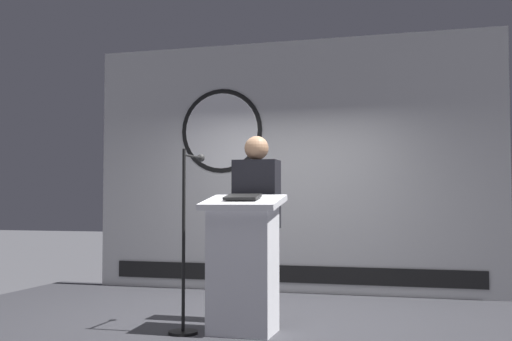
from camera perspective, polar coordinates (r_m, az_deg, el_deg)
name	(u,v)px	position (r m, az deg, el deg)	size (l,w,h in m)	color
stage_platform	(247,337)	(5.86, -0.85, -14.97)	(6.40, 4.00, 0.30)	#333338
banner_display	(289,166)	(7.54, 2.99, 0.40)	(4.96, 0.12, 3.02)	silver
podium	(243,264)	(5.21, -1.19, -8.55)	(0.64, 0.50, 1.15)	silver
speaker_person	(257,226)	(5.65, 0.05, -5.13)	(0.40, 0.26, 1.68)	black
microphone_stand	(186,267)	(5.27, -6.41, -8.73)	(0.24, 0.55, 1.52)	black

